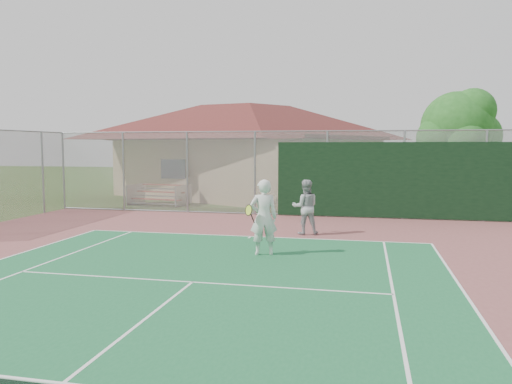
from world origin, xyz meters
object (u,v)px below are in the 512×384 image
player_white_front (263,218)px  player_grey_back (305,208)px  clubhouse (246,142)px  tree (459,129)px  bleachers (159,194)px

player_white_front → player_grey_back: size_ratio=1.12×
player_white_front → player_grey_back: 3.42m
clubhouse → tree: clubhouse is taller
tree → player_grey_back: 11.64m
bleachers → player_white_front: size_ratio=1.41×
bleachers → player_white_front: player_white_front is taller
player_grey_back → clubhouse: bearing=-80.8°
clubhouse → player_white_front: clubhouse is taller
player_white_front → player_grey_back: bearing=-118.9°
clubhouse → player_white_front: (4.17, -15.28, -2.14)m
clubhouse → bleachers: bearing=-96.7°
player_white_front → bleachers: bearing=-70.9°
player_grey_back → bleachers: bearing=-53.1°
tree → player_white_front: (-6.94, -12.78, -2.68)m
bleachers → player_white_front: 12.48m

